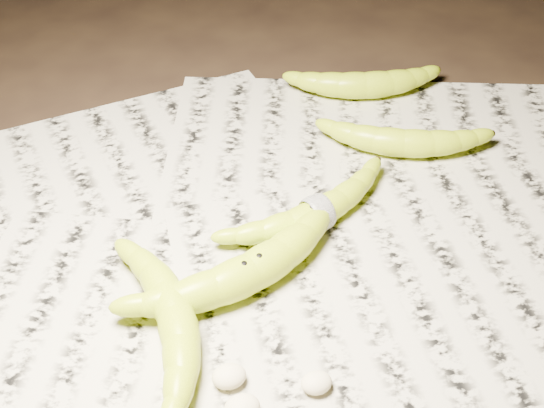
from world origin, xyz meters
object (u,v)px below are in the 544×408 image
object	(u,v)px
banana_center	(251,270)
banana_taped	(317,211)
banana_upper_b	(365,83)
banana_upper_a	(404,140)
banana_left_b	(175,315)

from	to	relation	value
banana_center	banana_taped	world-z (taller)	banana_center
banana_center	banana_upper_b	distance (m)	0.37
banana_taped	banana_upper_b	size ratio (longest dim) A/B	1.11
banana_center	banana_upper_b	xyz separation A→B (m)	(0.24, 0.28, -0.00)
banana_center	banana_upper_a	xyz separation A→B (m)	(0.23, 0.15, -0.00)
banana_taped	banana_upper_b	xyz separation A→B (m)	(0.14, 0.22, 0.00)
banana_upper_a	banana_upper_b	xyz separation A→B (m)	(0.00, 0.13, 0.00)
banana_upper_a	banana_upper_b	bearing A→B (deg)	112.09
banana_center	banana_upper_a	world-z (taller)	banana_center
banana_center	banana_upper_b	world-z (taller)	banana_center
banana_taped	banana_upper_a	bearing A→B (deg)	13.75
banana_left_b	banana_taped	xyz separation A→B (m)	(0.18, 0.10, -0.00)
banana_left_b	banana_taped	bearing A→B (deg)	-61.34
banana_left_b	banana_center	size ratio (longest dim) A/B	0.86
banana_taped	banana_upper_b	distance (m)	0.26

